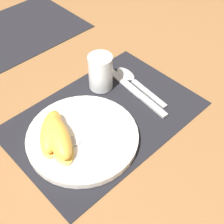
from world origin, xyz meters
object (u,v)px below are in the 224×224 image
fork (82,139)px  citrus_wedge_0 (52,132)px  knife (137,93)px  spoon (132,79)px  juice_glass (101,74)px  plate (83,137)px  citrus_wedge_1 (58,137)px

fork → citrus_wedge_0: size_ratio=1.55×
knife → spoon: spoon is taller
spoon → citrus_wedge_0: citrus_wedge_0 is taller
juice_glass → spoon: (0.07, -0.04, -0.04)m
knife → fork: (-0.21, -0.03, 0.02)m
juice_glass → spoon: juice_glass is taller
plate → citrus_wedge_0: size_ratio=2.06×
plate → knife: bearing=4.8°
plate → citrus_wedge_1: bearing=160.6°
fork → citrus_wedge_0: 0.07m
knife → citrus_wedge_1: bearing=179.7°
knife → spoon: size_ratio=1.17×
juice_glass → citrus_wedge_0: juice_glass is taller
citrus_wedge_0 → citrus_wedge_1: (0.00, -0.02, 0.00)m
fork → citrus_wedge_1: size_ratio=1.33×
fork → plate: bearing=47.4°
juice_glass → citrus_wedge_1: bearing=-156.7°
plate → citrus_wedge_1: (-0.05, 0.02, 0.03)m
juice_glass → citrus_wedge_0: size_ratio=0.77×
citrus_wedge_1 → knife: bearing=-0.3°
knife → fork: fork is taller
citrus_wedge_0 → fork: bearing=-51.2°
knife → citrus_wedge_1: citrus_wedge_1 is taller
juice_glass → citrus_wedge_1: juice_glass is taller
fork → citrus_wedge_1: 0.05m
knife → spoon: 0.05m
citrus_wedge_1 → fork: bearing=-34.8°
juice_glass → citrus_wedge_1: size_ratio=0.66×
citrus_wedge_1 → plate: bearing=-19.4°
citrus_wedge_1 → citrus_wedge_0: bearing=91.7°
fork → citrus_wedge_0: (-0.04, 0.05, 0.01)m
knife → citrus_wedge_0: 0.25m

